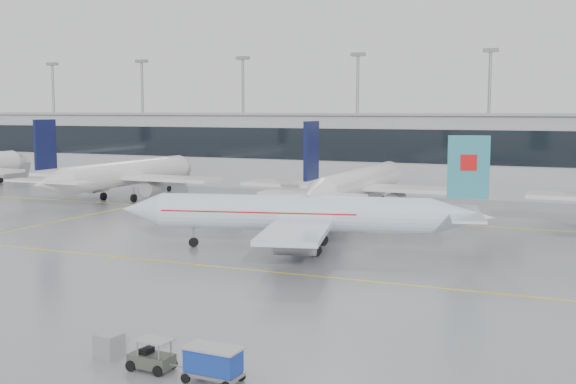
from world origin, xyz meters
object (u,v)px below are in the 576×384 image
at_px(air_canada_jet, 306,214).
at_px(baggage_tug, 151,359).
at_px(gse_unit, 109,345).
at_px(baggage_cart, 213,362).

xyz_separation_m(air_canada_jet, baggage_tug, (4.32, -31.54, -2.78)).
distance_m(air_canada_jet, gse_unit, 30.94).
bearing_deg(gse_unit, air_canada_jet, 99.65).
bearing_deg(air_canada_jet, baggage_tug, 83.86).
height_order(air_canada_jet, gse_unit, air_canada_jet).
xyz_separation_m(baggage_tug, gse_unit, (-3.11, 0.74, 0.06)).
bearing_deg(baggage_tug, air_canada_jet, 100.77).
distance_m(air_canada_jet, baggage_tug, 31.95).
relative_size(air_canada_jet, gse_unit, 27.59).
bearing_deg(baggage_cart, gse_unit, 175.12).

